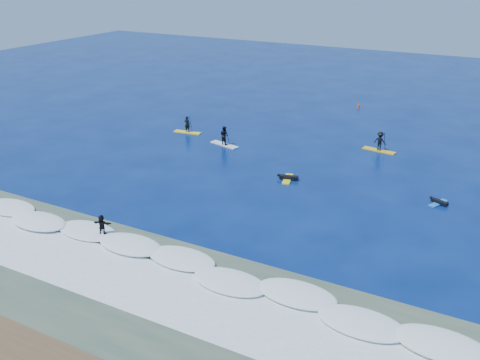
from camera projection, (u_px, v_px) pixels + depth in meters
The scene contains 11 objects.
ground at pixel (240, 202), 42.36m from camera, with size 160.00×160.00×0.00m, color #04184F.
shallow_water at pixel (125, 291), 30.98m from camera, with size 90.00×13.00×0.01m, color #36493C.
breaking_wave at pixel (165, 260), 34.23m from camera, with size 40.00×6.00×0.30m, color white.
whitewater at pixel (136, 283), 31.80m from camera, with size 34.00×5.00×0.02m, color silver.
sup_paddler_left at pixel (187, 127), 58.82m from camera, with size 3.17×1.16×2.18m.
sup_paddler_center at pixel (224, 137), 54.84m from camera, with size 3.45×1.67×2.35m.
sup_paddler_right at pixel (380, 142), 53.14m from camera, with size 3.40×1.30×2.33m.
prone_paddler_near at pixel (288, 178), 46.53m from camera, with size 1.87×2.45×0.50m.
prone_paddler_far at pixel (438, 202), 41.94m from camera, with size 1.53×2.04×0.42m.
wave_surfer at pixel (102, 226), 36.71m from camera, with size 2.18×1.17×1.52m.
marker_buoy at pixel (359, 106), 68.61m from camera, with size 0.27×0.27×0.65m.
Camera 1 is at (18.30, -33.80, 17.88)m, focal length 40.00 mm.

